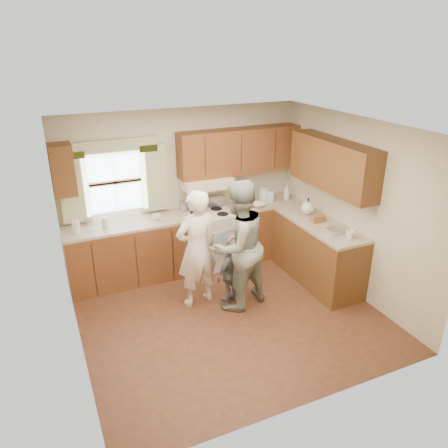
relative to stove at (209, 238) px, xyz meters
name	(u,v)px	position (x,y,z in m)	size (l,w,h in m)	color
room	(230,229)	(-0.30, -1.44, 0.78)	(3.80, 3.80, 3.80)	#4B2717
kitchen_fixtures	(237,222)	(0.31, -0.36, 0.37)	(3.80, 2.25, 2.15)	#4F2611
stove	(209,238)	(0.00, 0.00, 0.00)	(0.76, 0.67, 1.07)	silver
woman_left	(197,249)	(-0.58, -0.98, 0.36)	(0.60, 0.40, 1.66)	white
woman_right	(237,246)	(-0.10, -1.25, 0.44)	(0.88, 0.68, 1.81)	#223928
child	(230,273)	(-0.15, -1.14, -0.02)	(0.52, 0.22, 0.89)	slate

